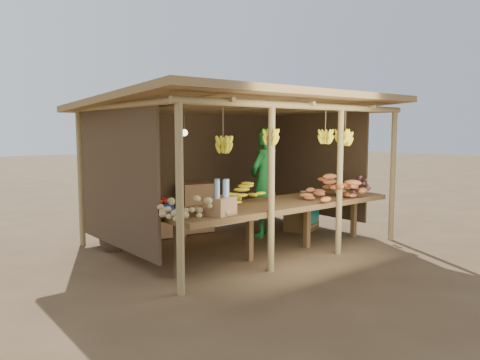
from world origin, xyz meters
TOP-DOWN VIEW (x-y plane):
  - ground at (0.00, 0.00)m, footprint 60.00×60.00m
  - stall_structure at (-0.04, 0.00)m, footprint 4.70×3.50m
  - counter at (0.00, -0.95)m, footprint 3.90×1.05m
  - potato_heap at (-1.77, -1.20)m, footprint 1.01×0.82m
  - sweet_potato_heap at (0.91, -1.19)m, footprint 1.21×0.92m
  - onion_heap at (1.90, -0.97)m, footprint 0.76×0.53m
  - banana_pile at (-0.41, -0.60)m, footprint 0.67×0.46m
  - tomato_basin at (-1.83, -0.60)m, footprint 0.34×0.34m
  - bottle_box at (-1.34, -1.24)m, footprint 0.43×0.38m
  - vendor at (0.63, 0.10)m, footprint 0.81×0.66m
  - tarp_crate at (1.50, 0.01)m, footprint 0.79×0.73m
  - carton_stack at (-0.33, 1.13)m, footprint 1.27×0.59m
  - burlap_sacks at (-1.69, 0.86)m, footprint 0.77×0.40m

SIDE VIEW (x-z plane):
  - ground at x=0.00m, z-range 0.00..0.00m
  - burlap_sacks at x=-1.69m, z-range -0.04..0.51m
  - tarp_crate at x=1.50m, z-range -0.07..0.69m
  - carton_stack at x=-0.33m, z-range -0.05..0.83m
  - counter at x=0.00m, z-range 0.34..1.14m
  - tomato_basin at x=-1.83m, z-range 0.78..0.96m
  - vendor at x=0.63m, z-range 0.00..1.93m
  - banana_pile at x=-0.41m, z-range 0.80..1.15m
  - bottle_box at x=-1.34m, z-range 0.75..1.20m
  - onion_heap at x=1.90m, z-range 0.80..1.15m
  - potato_heap at x=-1.77m, z-range 0.80..1.16m
  - sweet_potato_heap at x=0.91m, z-range 0.80..1.16m
  - stall_structure at x=-0.04m, z-range 0.71..3.14m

